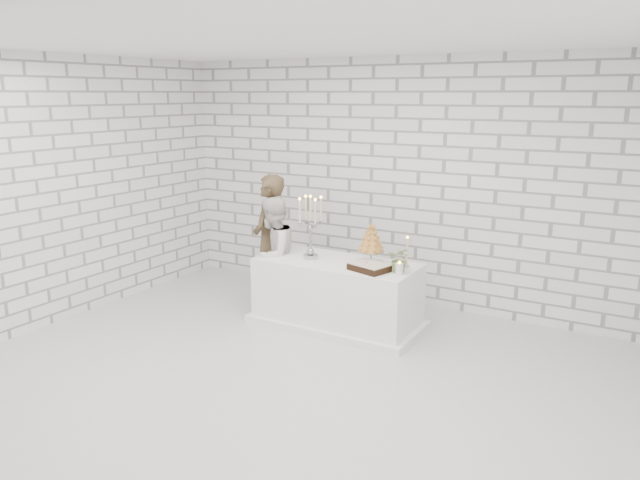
% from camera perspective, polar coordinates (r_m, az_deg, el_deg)
% --- Properties ---
extents(ground, '(6.00, 5.00, 0.01)m').
position_cam_1_polar(ground, '(5.86, -3.46, -12.40)').
color(ground, silver).
rests_on(ground, ground).
extents(ceiling, '(6.00, 5.00, 0.01)m').
position_cam_1_polar(ceiling, '(5.29, -3.95, 18.25)').
color(ceiling, white).
rests_on(ceiling, ground).
extents(wall_back, '(6.00, 0.01, 3.00)m').
position_cam_1_polar(wall_back, '(7.55, 6.96, 5.36)').
color(wall_back, white).
rests_on(wall_back, ground).
extents(wall_front, '(6.00, 0.01, 3.00)m').
position_cam_1_polar(wall_front, '(3.65, -26.15, -4.82)').
color(wall_front, white).
rests_on(wall_front, ground).
extents(wall_left, '(0.01, 5.00, 3.00)m').
position_cam_1_polar(wall_left, '(7.46, -23.28, 4.25)').
color(wall_left, white).
rests_on(wall_left, ground).
extents(cake_table, '(1.80, 0.80, 0.75)m').
position_cam_1_polar(cake_table, '(6.88, 1.59, -5.01)').
color(cake_table, white).
rests_on(cake_table, ground).
extents(groom, '(0.51, 0.66, 1.62)m').
position_cam_1_polar(groom, '(7.47, -4.74, -0.07)').
color(groom, '#403324').
rests_on(groom, ground).
extents(bride, '(0.59, 0.73, 1.40)m').
position_cam_1_polar(bride, '(7.20, -4.41, -1.49)').
color(bride, white).
rests_on(bride, ground).
extents(candelabra, '(0.34, 0.34, 0.73)m').
position_cam_1_polar(candelabra, '(6.79, -0.90, 1.21)').
color(candelabra, '#9B9BA5').
rests_on(candelabra, cake_table).
extents(croquembouche, '(0.34, 0.34, 0.45)m').
position_cam_1_polar(croquembouche, '(6.65, 4.81, -0.30)').
color(croquembouche, '#AA6D2B').
rests_on(croquembouche, cake_table).
extents(chocolate_cake, '(0.45, 0.38, 0.08)m').
position_cam_1_polar(chocolate_cake, '(6.41, 4.62, -2.54)').
color(chocolate_cake, black).
rests_on(chocolate_cake, cake_table).
extents(pillar_candle, '(0.10, 0.10, 0.12)m').
position_cam_1_polar(pillar_candle, '(6.31, 7.43, -2.70)').
color(pillar_candle, white).
rests_on(pillar_candle, cake_table).
extents(extra_taper, '(0.07, 0.07, 0.32)m').
position_cam_1_polar(extra_taper, '(6.56, 8.13, -1.19)').
color(extra_taper, beige).
rests_on(extra_taper, cake_table).
extents(flowers, '(0.26, 0.23, 0.28)m').
position_cam_1_polar(flowers, '(6.37, 7.50, -1.81)').
color(flowers, '#536737').
rests_on(flowers, cake_table).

